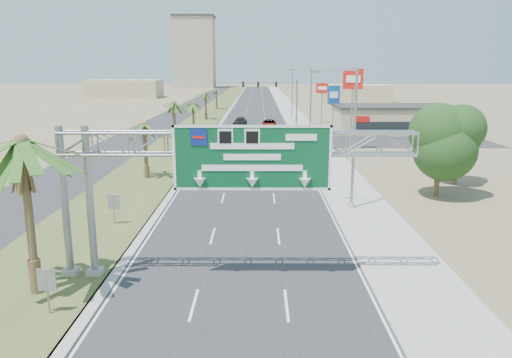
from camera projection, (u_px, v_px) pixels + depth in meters
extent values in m
cube|color=#28282B|center=(255.00, 110.00, 121.98)|extent=(12.00, 300.00, 0.02)
cube|color=#9E9B93|center=(290.00, 109.00, 121.93)|extent=(4.00, 300.00, 0.10)
cube|color=#3F5726|center=(215.00, 109.00, 122.02)|extent=(7.00, 300.00, 0.12)
cube|color=#28282B|center=(186.00, 109.00, 122.07)|extent=(8.00, 300.00, 0.02)
cylinder|color=gray|center=(90.00, 204.00, 23.62)|extent=(0.36, 0.36, 7.40)
cylinder|color=gray|center=(65.00, 204.00, 23.63)|extent=(0.36, 0.36, 7.40)
cube|color=#9E9B93|center=(95.00, 273.00, 24.38)|extent=(0.70, 0.70, 0.40)
cube|color=#9E9B93|center=(71.00, 273.00, 24.39)|extent=(0.70, 0.70, 0.40)
cube|color=#074A26|center=(252.00, 158.00, 22.61)|extent=(7.20, 0.12, 3.00)
cube|color=navy|center=(199.00, 137.00, 22.34)|extent=(0.75, 0.03, 0.75)
cone|color=white|center=(252.00, 183.00, 22.78)|extent=(0.56, 0.56, 0.45)
cylinder|color=brown|center=(30.00, 220.00, 21.72)|extent=(0.36, 0.36, 7.00)
cylinder|color=brown|center=(35.00, 277.00, 22.30)|extent=(0.54, 0.54, 1.68)
cylinder|color=brown|center=(146.00, 152.00, 45.37)|extent=(0.36, 0.36, 5.00)
cylinder|color=brown|center=(147.00, 172.00, 45.78)|extent=(0.54, 0.54, 1.20)
cylinder|color=brown|center=(174.00, 127.00, 60.89)|extent=(0.36, 0.36, 5.80)
cylinder|color=brown|center=(175.00, 145.00, 61.37)|extent=(0.54, 0.54, 1.39)
cylinder|color=brown|center=(193.00, 118.00, 78.60)|extent=(0.36, 0.36, 4.50)
cylinder|color=brown|center=(194.00, 129.00, 78.97)|extent=(0.54, 0.54, 1.08)
cylinder|color=brown|center=(206.00, 107.00, 97.07)|extent=(0.36, 0.36, 5.20)
cylinder|color=brown|center=(206.00, 117.00, 97.50)|extent=(0.54, 0.54, 1.25)
cylinder|color=brown|center=(216.00, 100.00, 121.51)|extent=(0.36, 0.36, 4.80)
cylinder|color=brown|center=(217.00, 107.00, 121.91)|extent=(0.54, 0.54, 1.15)
cylinder|color=gray|center=(354.00, 141.00, 34.97)|extent=(0.20, 0.20, 10.00)
cylinder|color=gray|center=(337.00, 70.00, 33.92)|extent=(2.80, 0.12, 0.12)
cube|color=slate|center=(316.00, 71.00, 33.95)|extent=(0.50, 0.22, 0.18)
cylinder|color=#9E9B93|center=(351.00, 206.00, 36.01)|extent=(0.44, 0.44, 0.50)
cylinder|color=gray|center=(311.00, 107.00, 64.25)|extent=(0.20, 0.20, 10.00)
cylinder|color=gray|center=(301.00, 69.00, 63.20)|extent=(2.80, 0.12, 0.12)
cube|color=slate|center=(289.00, 70.00, 63.23)|extent=(0.50, 0.22, 0.18)
cylinder|color=#9E9B93|center=(310.00, 144.00, 65.29)|extent=(0.44, 0.44, 0.50)
cylinder|color=gray|center=(292.00, 93.00, 99.38)|extent=(0.20, 0.20, 10.00)
cylinder|color=gray|center=(286.00, 69.00, 98.33)|extent=(2.80, 0.12, 0.12)
cube|color=slate|center=(278.00, 69.00, 98.36)|extent=(0.50, 0.22, 0.18)
cylinder|color=#9E9B93|center=(292.00, 117.00, 100.42)|extent=(0.44, 0.44, 0.50)
cylinder|color=gray|center=(297.00, 104.00, 83.99)|extent=(0.28, 0.28, 8.00)
cylinder|color=gray|center=(267.00, 82.00, 83.21)|extent=(10.00, 0.18, 0.18)
cube|color=black|center=(276.00, 84.00, 83.09)|extent=(0.32, 0.18, 0.95)
cube|color=black|center=(258.00, 84.00, 83.11)|extent=(0.32, 0.18, 0.95)
cube|color=black|center=(243.00, 84.00, 83.12)|extent=(0.32, 0.18, 0.95)
sphere|color=red|center=(276.00, 82.00, 82.91)|extent=(0.22, 0.22, 0.22)
imported|color=black|center=(297.00, 86.00, 83.33)|extent=(0.16, 0.16, 0.60)
cylinder|color=#9E9B93|center=(296.00, 126.00, 84.80)|extent=(0.56, 0.56, 0.60)
cube|color=tan|center=(393.00, 120.00, 78.49)|extent=(18.00, 10.00, 4.00)
cylinder|color=brown|center=(438.00, 172.00, 39.50)|extent=(0.44, 0.44, 3.90)
sphere|color=#1C3713|center=(440.00, 139.00, 38.94)|extent=(4.50, 4.50, 4.50)
cylinder|color=brown|center=(456.00, 166.00, 43.46)|extent=(0.44, 0.44, 3.30)
sphere|color=#1C3713|center=(458.00, 141.00, 42.98)|extent=(3.50, 3.50, 3.50)
cylinder|color=gray|center=(48.00, 296.00, 20.33)|extent=(0.08, 0.08, 1.80)
cube|color=slate|center=(47.00, 280.00, 20.18)|extent=(0.75, 0.06, 0.95)
cylinder|color=gray|center=(114.00, 212.00, 32.05)|extent=(0.08, 0.08, 1.80)
cube|color=slate|center=(114.00, 202.00, 31.89)|extent=(0.75, 0.06, 0.95)
cube|color=tan|center=(195.00, 53.00, 254.96)|extent=(20.00, 16.00, 35.00)
cube|color=tan|center=(125.00, 89.00, 170.36)|extent=(24.00, 14.00, 6.00)
cube|color=tan|center=(355.00, 93.00, 150.56)|extent=(20.00, 12.00, 5.00)
imported|color=black|center=(202.00, 174.00, 44.49)|extent=(1.89, 4.32, 1.45)
imported|color=maroon|center=(265.00, 149.00, 58.54)|extent=(1.73, 4.02, 1.29)
imported|color=gray|center=(269.00, 124.00, 84.11)|extent=(2.40, 5.14, 1.42)
imported|color=black|center=(240.00, 122.00, 87.64)|extent=(2.58, 5.05, 1.40)
cylinder|color=gray|center=(352.00, 109.00, 60.71)|extent=(0.20, 0.20, 10.08)
cube|color=red|center=(353.00, 79.00, 59.92)|extent=(2.42, 0.69, 2.40)
cube|color=white|center=(353.00, 79.00, 59.74)|extent=(1.66, 0.31, 0.84)
cylinder|color=gray|center=(333.00, 107.00, 81.40)|extent=(0.20, 0.20, 7.40)
cube|color=#0F4592|center=(334.00, 95.00, 80.96)|extent=(2.02, 0.62, 3.00)
cube|color=white|center=(334.00, 95.00, 80.79)|extent=(1.39, 0.27, 1.05)
cylinder|color=gray|center=(322.00, 103.00, 90.62)|extent=(0.20, 0.20, 7.50)
cube|color=red|center=(322.00, 88.00, 90.04)|extent=(2.21, 0.79, 1.80)
cube|color=white|center=(322.00, 88.00, 89.87)|extent=(1.51, 0.39, 0.63)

